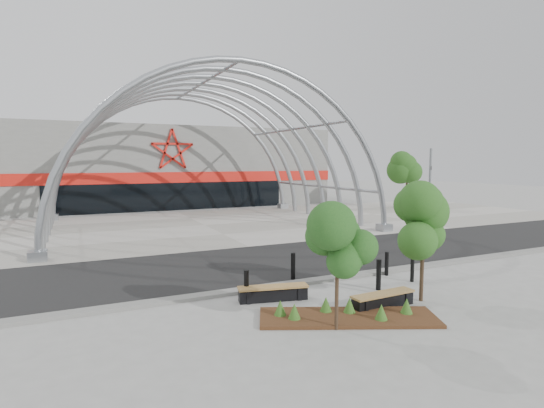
{
  "coord_description": "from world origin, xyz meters",
  "views": [
    {
      "loc": [
        -8.3,
        -13.85,
        4.57
      ],
      "look_at": [
        0.0,
        4.0,
        2.6
      ],
      "focal_mm": 28.0,
      "sensor_mm": 36.0,
      "label": 1
    }
  ],
  "objects_px": {
    "street_tree_1": "(424,220)",
    "bench_0": "(273,293)",
    "signal_pole": "(430,188)",
    "street_tree_0": "(338,246)",
    "bollard_2": "(379,275)",
    "bench_1": "(383,300)"
  },
  "relations": [
    {
      "from": "street_tree_1",
      "to": "bench_0",
      "type": "bearing_deg",
      "value": 154.47
    },
    {
      "from": "signal_pole",
      "to": "street_tree_0",
      "type": "bearing_deg",
      "value": -142.39
    },
    {
      "from": "signal_pole",
      "to": "street_tree_1",
      "type": "distance_m",
      "value": 15.1
    },
    {
      "from": "street_tree_1",
      "to": "bench_0",
      "type": "xyz_separation_m",
      "value": [
        -4.4,
        2.1,
        -2.46
      ]
    },
    {
      "from": "bench_0",
      "to": "bollard_2",
      "type": "distance_m",
      "value": 3.96
    },
    {
      "from": "street_tree_0",
      "to": "bollard_2",
      "type": "distance_m",
      "value": 4.51
    },
    {
      "from": "bench_1",
      "to": "street_tree_1",
      "type": "bearing_deg",
      "value": -0.84
    },
    {
      "from": "bench_1",
      "to": "bollard_2",
      "type": "height_order",
      "value": "bollard_2"
    },
    {
      "from": "street_tree_1",
      "to": "bench_0",
      "type": "distance_m",
      "value": 5.46
    },
    {
      "from": "signal_pole",
      "to": "bench_1",
      "type": "height_order",
      "value": "signal_pole"
    },
    {
      "from": "street_tree_0",
      "to": "bench_0",
      "type": "xyz_separation_m",
      "value": [
        -0.53,
        2.95,
        -2.09
      ]
    },
    {
      "from": "street_tree_0",
      "to": "bench_0",
      "type": "relative_size",
      "value": 1.36
    },
    {
      "from": "bench_1",
      "to": "bollard_2",
      "type": "relative_size",
      "value": 2.05
    },
    {
      "from": "street_tree_1",
      "to": "bollard_2",
      "type": "distance_m",
      "value": 2.7
    },
    {
      "from": "street_tree_0",
      "to": "bench_0",
      "type": "height_order",
      "value": "street_tree_0"
    },
    {
      "from": "street_tree_1",
      "to": "bollard_2",
      "type": "relative_size",
      "value": 3.4
    },
    {
      "from": "street_tree_1",
      "to": "signal_pole",
      "type": "bearing_deg",
      "value": 44.05
    },
    {
      "from": "bench_1",
      "to": "bollard_2",
      "type": "bearing_deg",
      "value": 55.18
    },
    {
      "from": "street_tree_1",
      "to": "street_tree_0",
      "type": "bearing_deg",
      "value": -167.68
    },
    {
      "from": "street_tree_0",
      "to": "signal_pole",
      "type": "bearing_deg",
      "value": 37.61
    },
    {
      "from": "bench_1",
      "to": "bench_0",
      "type": "bearing_deg",
      "value": 143.78
    },
    {
      "from": "bench_0",
      "to": "street_tree_1",
      "type": "bearing_deg",
      "value": -25.53
    }
  ]
}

